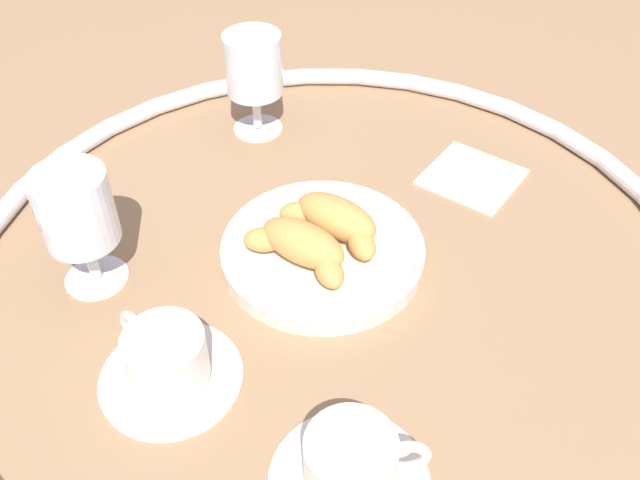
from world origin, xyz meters
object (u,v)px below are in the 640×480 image
object	(u,v)px
croissant_large	(335,220)
coffee_cup_near	(167,361)
pastry_plate	(320,251)
coffee_cup_far	(352,467)
juice_glass_right	(77,215)
juice_glass_left	(254,67)
croissant_small	(301,246)
folded_napkin	(472,176)

from	to	relation	value
croissant_large	coffee_cup_near	bearing A→B (deg)	99.83
pastry_plate	coffee_cup_far	distance (m)	0.27
juice_glass_right	juice_glass_left	bearing A→B (deg)	-67.10
pastry_plate	croissant_small	bearing A→B (deg)	101.00
pastry_plate	folded_napkin	world-z (taller)	pastry_plate
folded_napkin	croissant_large	bearing A→B (deg)	87.51
croissant_large	juice_glass_left	distance (m)	0.27
coffee_cup_near	juice_glass_left	xyz separation A→B (m)	(0.29, -0.31, 0.07)
coffee_cup_near	juice_glass_left	distance (m)	0.43
coffee_cup_far	folded_napkin	bearing A→B (deg)	-60.90
coffee_cup_far	juice_glass_right	distance (m)	0.36
coffee_cup_far	folded_napkin	size ratio (longest dim) A/B	1.24
coffee_cup_near	folded_napkin	world-z (taller)	coffee_cup_near
croissant_large	folded_napkin	distance (m)	0.22
croissant_large	coffee_cup_far	world-z (taller)	croissant_large
juice_glass_right	folded_napkin	xyz separation A→B (m)	(-0.13, -0.45, -0.09)
pastry_plate	croissant_small	world-z (taller)	croissant_small
juice_glass_left	coffee_cup_near	bearing A→B (deg)	133.77
croissant_small	folded_napkin	xyz separation A→B (m)	(0.00, -0.27, -0.04)
croissant_large	juice_glass_left	size ratio (longest dim) A/B	0.95
juice_glass_right	folded_napkin	size ratio (longest dim) A/B	1.27
coffee_cup_far	croissant_large	bearing A→B (deg)	-36.86
coffee_cup_far	juice_glass_right	bearing A→B (deg)	9.76
croissant_small	coffee_cup_far	size ratio (longest dim) A/B	0.97
pastry_plate	croissant_small	xyz separation A→B (m)	(-0.01, 0.03, 0.03)
croissant_large	croissant_small	world-z (taller)	same
coffee_cup_near	juice_glass_left	size ratio (longest dim) A/B	0.97
folded_napkin	coffee_cup_near	bearing A→B (deg)	93.90
coffee_cup_far	juice_glass_right	xyz separation A→B (m)	(0.35, 0.06, 0.07)
coffee_cup_near	coffee_cup_far	size ratio (longest dim) A/B	1.00
croissant_small	coffee_cup_far	xyz separation A→B (m)	(-0.22, 0.12, -0.02)
juice_glass_left	pastry_plate	bearing A→B (deg)	159.60
coffee_cup_near	juice_glass_right	distance (m)	0.18
croissant_small	coffee_cup_near	world-z (taller)	croissant_small
pastry_plate	juice_glass_left	world-z (taller)	juice_glass_left
croissant_small	coffee_cup_near	bearing A→B (deg)	99.64
croissant_small	juice_glass_left	size ratio (longest dim) A/B	0.94
croissant_small	juice_glass_right	world-z (taller)	juice_glass_right
croissant_large	juice_glass_right	distance (m)	0.27
croissant_small	juice_glass_left	world-z (taller)	juice_glass_left
croissant_large	juice_glass_right	world-z (taller)	juice_glass_right
pastry_plate	folded_napkin	xyz separation A→B (m)	(-0.01, -0.24, -0.01)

